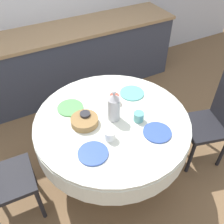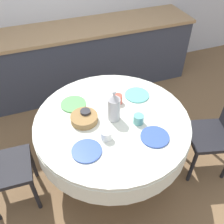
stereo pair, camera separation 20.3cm
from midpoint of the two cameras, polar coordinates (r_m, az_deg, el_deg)
ground_plane at (r=2.65m, az=2.24°, el=-13.32°), size 12.00×12.00×0.00m
kitchen_counter at (r=3.45m, az=-7.32°, el=11.62°), size 3.24×0.64×0.89m
dining_table at (r=2.17m, az=2.68°, el=-4.09°), size 1.32×1.32×0.74m
chair_left at (r=2.55m, az=25.61°, el=-3.67°), size 0.49×0.49×0.95m
plate_near_left at (r=1.85m, az=-2.65°, el=-9.04°), size 0.23×0.23×0.01m
cup_near_left at (r=1.90m, az=1.73°, el=-5.43°), size 0.08×0.08×0.08m
plate_near_right at (r=1.98m, az=12.68°, el=-5.71°), size 0.23×0.23×0.01m
cup_near_right at (r=2.05m, az=8.91°, el=-1.76°), size 0.08×0.08×0.08m
plate_far_left at (r=2.22m, az=-6.26°, el=1.70°), size 0.23×0.23×0.01m
cup_far_left at (r=2.07m, az=-3.28°, el=-0.65°), size 0.08×0.08×0.08m
plate_far_right at (r=2.33m, az=8.21°, el=3.77°), size 0.23×0.23×0.01m
cup_far_right at (r=2.22m, az=3.90°, el=2.85°), size 0.08×0.08×0.08m
coffee_carafe at (r=2.00m, az=3.40°, el=0.89°), size 0.10×0.10×0.29m
bread_basket at (r=2.05m, az=-3.57°, el=-1.59°), size 0.22×0.22×0.06m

